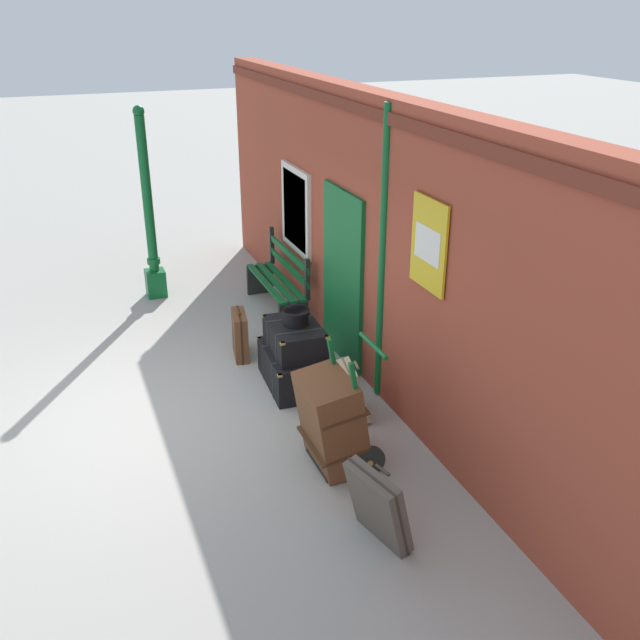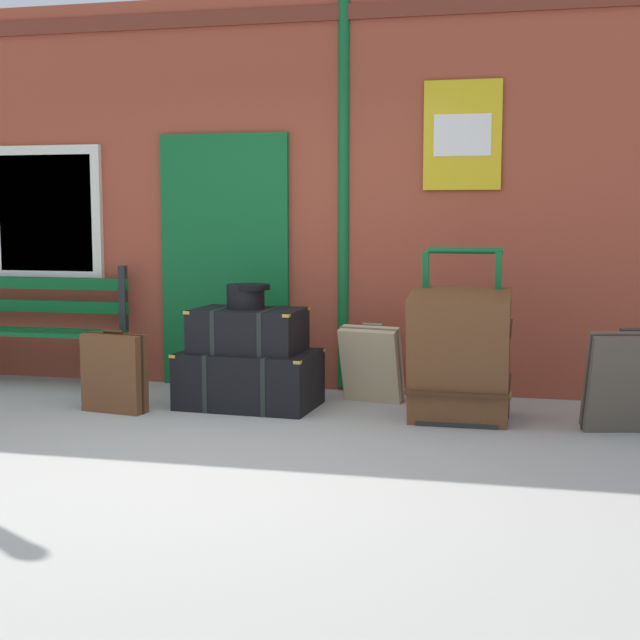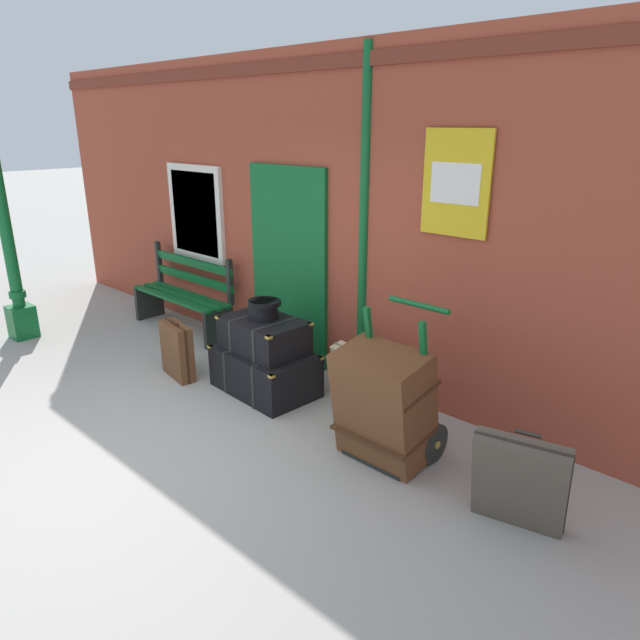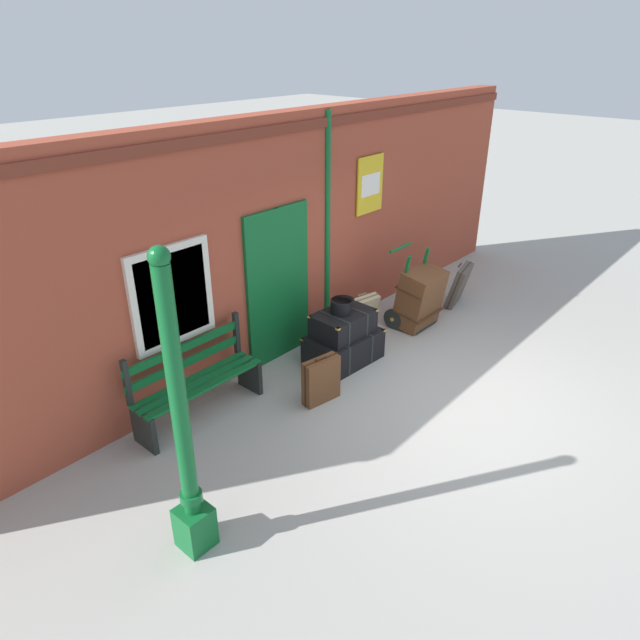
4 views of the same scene
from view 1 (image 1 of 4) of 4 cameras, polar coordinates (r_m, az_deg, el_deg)
The scene contains 12 objects.
ground_plane at distance 7.84m, azimuth -13.29°, elevation -7.55°, with size 60.00×60.00×0.00m, color #A3A099.
brick_facade at distance 7.86m, azimuth 4.58°, elevation 6.00°, with size 10.40×0.35×3.20m.
lamp_post at distance 10.62m, azimuth -13.41°, elevation 7.10°, with size 0.28×0.28×2.76m.
platform_bench at distance 10.00m, azimuth -3.27°, elevation 3.07°, with size 1.60×0.43×1.01m.
steamer_trunk_base at distance 8.16m, azimuth -2.02°, elevation -3.83°, with size 1.05×0.71×0.43m.
steamer_trunk_middle at distance 8.00m, azimuth -2.02°, elevation -1.45°, with size 0.83×0.58×0.33m.
round_hatbox at distance 7.91m, azimuth -1.96°, elevation 0.35°, with size 0.33×0.30×0.18m.
porters_trolley at distance 6.85m, azimuth 2.30°, elevation -9.17°, with size 0.71×0.58×1.20m.
large_brown_trunk at distance 6.69m, azimuth 0.95°, elevation -8.07°, with size 0.70×0.57×0.94m.
suitcase_charcoal at distance 5.91m, azimuth 4.68°, elevation -14.62°, with size 0.63×0.43×0.70m.
suitcase_brown at distance 7.51m, azimuth 2.70°, elevation -5.68°, with size 0.50×0.37×0.61m.
suitcase_oxblood at distance 8.80m, azimuth -6.41°, elevation -1.20°, with size 0.50×0.24×0.61m.
Camera 1 is at (6.69, -0.68, 4.04)m, focal length 40.04 mm.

